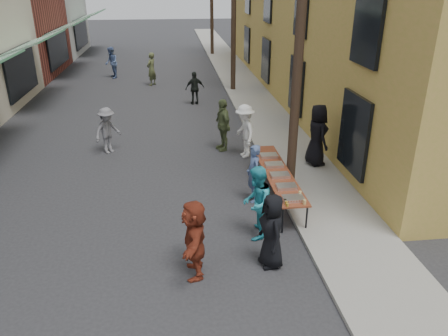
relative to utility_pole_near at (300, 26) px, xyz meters
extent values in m
plane|color=#28282B|center=(-4.30, -3.00, -4.50)|extent=(120.00, 120.00, 0.00)
cube|color=gray|center=(0.70, 12.00, -4.45)|extent=(2.20, 60.00, 0.10)
cylinder|color=#2D2116|center=(0.00, 0.00, 0.00)|extent=(0.26, 0.26, 9.00)
cylinder|color=#2D2116|center=(0.00, 12.00, 0.00)|extent=(0.26, 0.26, 9.00)
cube|color=brown|center=(-0.50, -0.43, -3.77)|extent=(0.70, 4.00, 0.04)
cylinder|color=black|center=(-0.79, -2.31, -4.14)|extent=(0.04, 0.04, 0.71)
cylinder|color=black|center=(-0.21, -2.31, -4.14)|extent=(0.04, 0.04, 0.71)
cylinder|color=black|center=(-0.79, 1.45, -4.14)|extent=(0.04, 0.04, 0.71)
cylinder|color=black|center=(-0.21, 1.45, -4.14)|extent=(0.04, 0.04, 0.71)
cube|color=maroon|center=(-0.50, -2.08, -3.71)|extent=(0.50, 0.33, 0.08)
cube|color=#B2B2B7|center=(-0.50, -1.43, -3.71)|extent=(0.50, 0.33, 0.08)
cube|color=tan|center=(-0.50, -0.73, -3.71)|extent=(0.50, 0.33, 0.08)
cube|color=#B2B2B7|center=(-0.50, -0.03, -3.71)|extent=(0.50, 0.33, 0.08)
cube|color=tan|center=(-0.50, 0.67, -3.71)|extent=(0.50, 0.33, 0.08)
cylinder|color=#A57F26|center=(-0.72, -2.38, -3.71)|extent=(0.07, 0.07, 0.08)
cylinder|color=#A57F26|center=(-0.72, -2.28, -3.71)|extent=(0.07, 0.07, 0.08)
cylinder|color=#A57F26|center=(-0.72, -2.18, -3.71)|extent=(0.07, 0.07, 0.08)
cylinder|color=tan|center=(-0.30, -2.33, -3.69)|extent=(0.08, 0.08, 0.12)
imported|color=black|center=(-1.33, -3.48, -3.68)|extent=(0.64, 0.87, 1.64)
imported|color=#485E8C|center=(-1.19, -0.56, -3.70)|extent=(0.45, 0.63, 1.60)
imported|color=#2BA3B5|center=(-1.45, -2.37, -3.62)|extent=(0.92, 1.03, 1.76)
imported|color=white|center=(-0.90, 2.64, -3.60)|extent=(0.87, 1.27, 1.80)
imported|color=#58673B|center=(-1.56, 3.36, -3.59)|extent=(0.72, 1.15, 1.83)
imported|color=maroon|center=(-2.94, -3.62, -3.66)|extent=(0.52, 1.56, 1.67)
imported|color=black|center=(1.21, 1.48, -3.42)|extent=(0.76, 1.04, 1.95)
imported|color=slate|center=(-5.51, 3.54, -3.70)|extent=(1.15, 1.16, 1.60)
imported|color=black|center=(-2.18, 9.52, -3.72)|extent=(0.98, 0.58, 1.56)
imported|color=#4D5531|center=(-4.36, 13.84, -3.59)|extent=(0.72, 0.79, 1.82)
imported|color=#51699D|center=(-6.80, 16.08, -3.58)|extent=(0.89, 1.04, 1.84)
camera|label=1|loc=(-3.22, -11.02, 1.11)|focal=35.00mm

